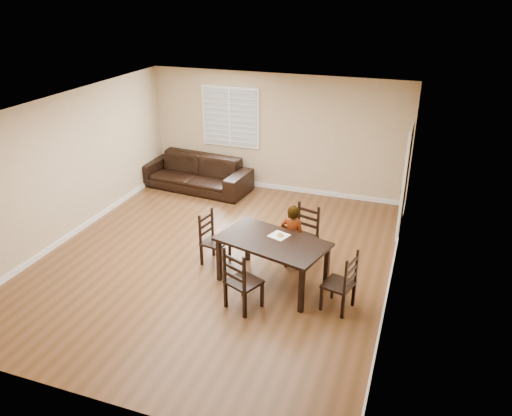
# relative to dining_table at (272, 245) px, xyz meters

# --- Properties ---
(ground) EXTENTS (7.00, 7.00, 0.00)m
(ground) POSITION_rel_dining_table_xyz_m (-1.17, 0.44, -0.71)
(ground) COLOR brown
(ground) RESTS_ON ground
(room) EXTENTS (6.04, 7.04, 2.72)m
(room) POSITION_rel_dining_table_xyz_m (-1.14, 0.61, 1.10)
(room) COLOR tan
(room) RESTS_ON ground
(dining_table) EXTENTS (1.89, 1.37, 0.80)m
(dining_table) POSITION_rel_dining_table_xyz_m (0.00, 0.00, 0.00)
(dining_table) COLOR black
(dining_table) RESTS_ON ground
(chair_near) EXTENTS (0.55, 0.53, 1.00)m
(chair_near) POSITION_rel_dining_table_xyz_m (0.29, 1.04, -0.26)
(chair_near) COLOR black
(chair_near) RESTS_ON ground
(chair_far) EXTENTS (0.60, 0.58, 1.03)m
(chair_far) POSITION_rel_dining_table_xyz_m (-0.25, -0.86, -0.24)
(chair_far) COLOR black
(chair_far) RESTS_ON ground
(chair_left) EXTENTS (0.47, 0.49, 0.95)m
(chair_left) POSITION_rel_dining_table_xyz_m (-1.24, 0.33, -0.28)
(chair_left) COLOR black
(chair_left) RESTS_ON ground
(chair_right) EXTENTS (0.50, 0.52, 0.97)m
(chair_right) POSITION_rel_dining_table_xyz_m (1.24, -0.34, -0.27)
(chair_right) COLOR black
(chair_right) RESTS_ON ground
(child) EXTENTS (0.45, 0.31, 1.17)m
(child) POSITION_rel_dining_table_xyz_m (0.16, 0.59, -0.12)
(child) COLOR gray
(child) RESTS_ON ground
(napkin) EXTENTS (0.35, 0.35, 0.00)m
(napkin) POSITION_rel_dining_table_xyz_m (0.05, 0.18, 0.09)
(napkin) COLOR beige
(napkin) RESTS_ON dining_table
(donut) EXTENTS (0.11, 0.11, 0.04)m
(donut) POSITION_rel_dining_table_xyz_m (0.07, 0.18, 0.11)
(donut) COLOR #B88642
(donut) RESTS_ON napkin
(sofa) EXTENTS (2.72, 1.30, 0.77)m
(sofa) POSITION_rel_dining_table_xyz_m (-2.98, 3.34, -0.33)
(sofa) COLOR black
(sofa) RESTS_ON ground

